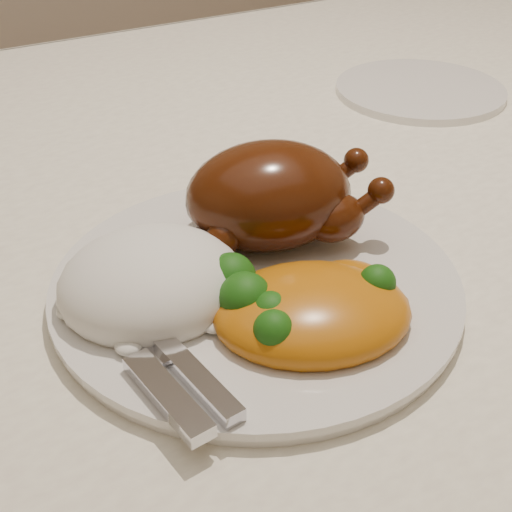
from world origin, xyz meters
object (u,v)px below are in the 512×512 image
dining_table (214,287)px  dinner_plate (256,286)px  side_plate (420,90)px  roast_chicken (274,195)px

dining_table → dinner_plate: size_ratio=5.54×
dining_table → side_plate: bearing=16.5°
dining_table → dinner_plate: 0.19m
side_plate → roast_chicken: (-0.33, -0.20, 0.05)m
dining_table → roast_chicken: 0.19m
dining_table → side_plate: 0.36m
dinner_plate → side_plate: bearing=33.9°
dinner_plate → roast_chicken: size_ratio=1.73×
dinner_plate → roast_chicken: bearing=46.3°
roast_chicken → dinner_plate: bearing=-117.9°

